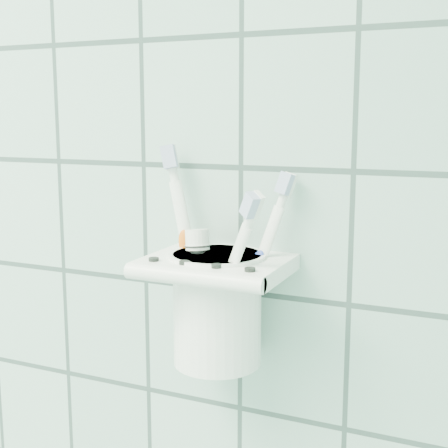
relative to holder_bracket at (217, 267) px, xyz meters
name	(u,v)px	position (x,y,z in m)	size (l,w,h in m)	color
holder_bracket	(217,267)	(0.00, 0.00, 0.00)	(0.13, 0.11, 0.04)	white
cup	(217,305)	(0.00, 0.00, -0.04)	(0.09, 0.09, 0.11)	white
toothbrush_pink	(206,246)	(-0.02, 0.01, 0.02)	(0.06, 0.03, 0.21)	white
toothbrush_blue	(227,262)	(0.01, 0.00, 0.01)	(0.06, 0.04, 0.19)	white
toothbrush_orange	(200,258)	(-0.02, 0.00, 0.01)	(0.08, 0.05, 0.18)	white
toothpaste_tube	(202,286)	(-0.01, -0.01, -0.02)	(0.04, 0.03, 0.13)	silver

